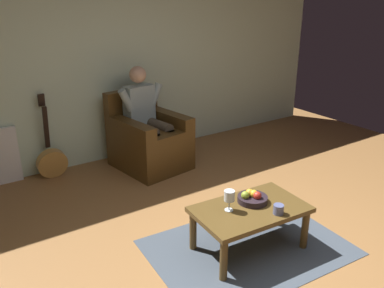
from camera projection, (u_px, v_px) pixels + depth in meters
The scene contains 10 objects.
ground_plane at pixel (280, 276), 3.04m from camera, with size 7.42×7.42×0.00m, color olive.
wall_back at pixel (113, 57), 4.87m from camera, with size 6.58×0.06×2.58m, color silver.
rug at pixel (248, 247), 3.37m from camera, with size 1.62×1.15×0.01m, color #404954.
armchair at pixel (148, 141), 4.87m from camera, with size 0.84×0.94×0.92m.
person_seated at pixel (146, 115), 4.77m from camera, with size 0.63×0.64×1.22m.
coffee_table at pixel (250, 214), 3.26m from camera, with size 0.95×0.61×0.39m.
guitar at pixel (52, 160), 4.61m from camera, with size 0.34×0.21×0.98m.
wine_glass_near at pixel (229, 197), 3.15m from camera, with size 0.08×0.08×0.17m.
fruit_bowl at pixel (252, 198), 3.31m from camera, with size 0.25×0.25×0.11m.
candle_jar at pixel (279, 209), 3.13m from camera, with size 0.08×0.08×0.08m, color slate.
Camera 1 is at (1.94, 1.69, 2.02)m, focal length 37.29 mm.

